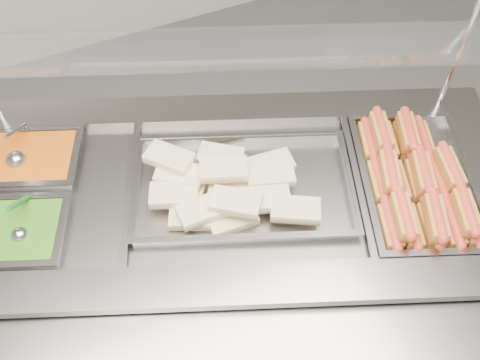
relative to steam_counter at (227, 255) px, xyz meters
name	(u,v)px	position (x,y,z in m)	size (l,w,h in m)	color
steam_counter	(227,255)	(0.00, 0.00, 0.00)	(2.06, 1.48, 0.90)	slate
tray_rail	(229,347)	(-0.19, -0.47, 0.40)	(1.76, 0.99, 0.05)	gray
sneeze_guard	(220,50)	(0.08, 0.20, 0.82)	(1.64, 0.89, 0.44)	silver
pan_hotdogs	(414,186)	(0.58, -0.24, 0.41)	(0.52, 0.64, 0.10)	gray
pan_wraps	(243,189)	(0.06, -0.02, 0.42)	(0.78, 0.63, 0.07)	gray
pan_beans	(34,164)	(-0.54, 0.38, 0.41)	(0.37, 0.34, 0.10)	gray
pan_peas	(16,237)	(-0.65, 0.11, 0.41)	(0.37, 0.34, 0.10)	gray
hotdogs_in_buns	(414,181)	(0.56, -0.24, 0.46)	(0.41, 0.58, 0.12)	#9D6121
tortilla_wraps	(226,189)	(-0.01, -0.03, 0.47)	(0.50, 0.49, 0.10)	beige
ladle	(17,159)	(-0.59, 0.38, 0.46)	(0.10, 0.18, 0.15)	#ADADB2
serving_spoon	(20,230)	(-0.63, 0.09, 0.46)	(0.09, 0.17, 0.15)	#ADADB2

